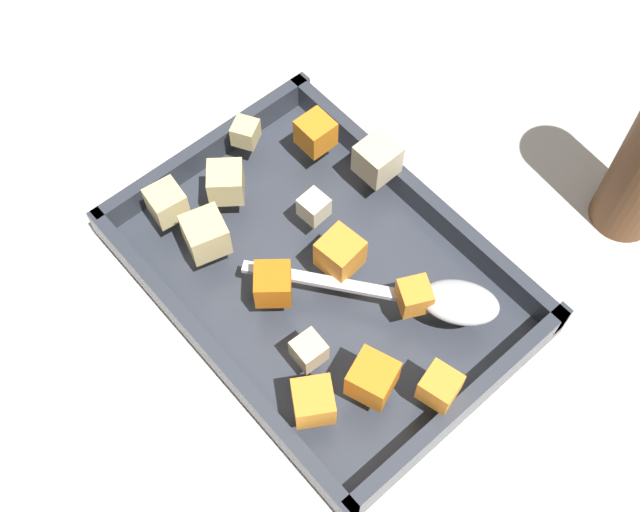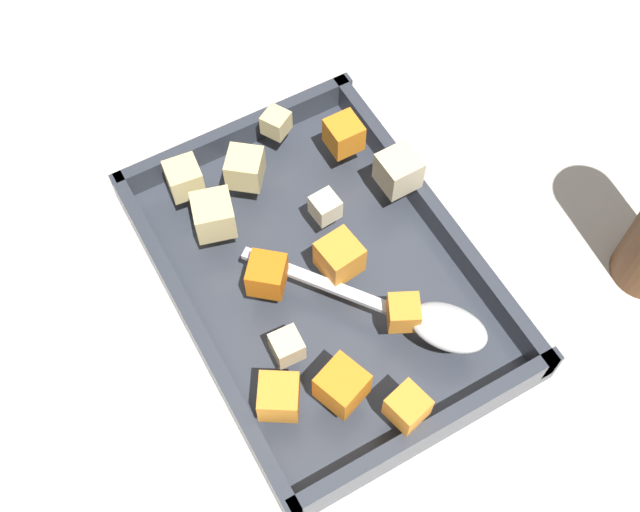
# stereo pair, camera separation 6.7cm
# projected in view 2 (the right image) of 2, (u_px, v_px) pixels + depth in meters

# --- Properties ---
(ground_plane) EXTENTS (4.00, 4.00, 0.00)m
(ground_plane) POSITION_uv_depth(u_px,v_px,m) (315.00, 270.00, 0.73)
(ground_plane) COLOR beige
(baking_dish) EXTENTS (0.35, 0.25, 0.04)m
(baking_dish) POSITION_uv_depth(u_px,v_px,m) (320.00, 278.00, 0.71)
(baking_dish) COLOR #333842
(baking_dish) RESTS_ON ground_plane
(carrot_chunk_mid_right) EXTENTS (0.03, 0.03, 0.03)m
(carrot_chunk_mid_right) POSITION_uv_depth(u_px,v_px,m) (403.00, 313.00, 0.65)
(carrot_chunk_mid_right) COLOR orange
(carrot_chunk_mid_right) RESTS_ON baking_dish
(carrot_chunk_far_right) EXTENTS (0.04, 0.04, 0.03)m
(carrot_chunk_far_right) POSITION_uv_depth(u_px,v_px,m) (279.00, 397.00, 0.61)
(carrot_chunk_far_right) COLOR orange
(carrot_chunk_far_right) RESTS_ON baking_dish
(carrot_chunk_center) EXTENTS (0.04, 0.04, 0.03)m
(carrot_chunk_center) POSITION_uv_depth(u_px,v_px,m) (342.00, 386.00, 0.61)
(carrot_chunk_center) COLOR orange
(carrot_chunk_center) RESTS_ON baking_dish
(carrot_chunk_corner_nw) EXTENTS (0.04, 0.04, 0.03)m
(carrot_chunk_corner_nw) POSITION_uv_depth(u_px,v_px,m) (267.00, 275.00, 0.66)
(carrot_chunk_corner_nw) COLOR orange
(carrot_chunk_corner_nw) RESTS_ON baking_dish
(carrot_chunk_near_right) EXTENTS (0.03, 0.03, 0.03)m
(carrot_chunk_near_right) POSITION_uv_depth(u_px,v_px,m) (344.00, 135.00, 0.73)
(carrot_chunk_near_right) COLOR orange
(carrot_chunk_near_right) RESTS_ON baking_dish
(carrot_chunk_corner_sw) EXTENTS (0.04, 0.04, 0.03)m
(carrot_chunk_corner_sw) POSITION_uv_depth(u_px,v_px,m) (339.00, 257.00, 0.67)
(carrot_chunk_corner_sw) COLOR orange
(carrot_chunk_corner_sw) RESTS_ON baking_dish
(carrot_chunk_far_left) EXTENTS (0.03, 0.03, 0.03)m
(carrot_chunk_far_left) POSITION_uv_depth(u_px,v_px,m) (407.00, 407.00, 0.61)
(carrot_chunk_far_left) COLOR orange
(carrot_chunk_far_left) RESTS_ON baking_dish
(potato_chunk_front_center) EXTENTS (0.04, 0.04, 0.03)m
(potato_chunk_front_center) POSITION_uv_depth(u_px,v_px,m) (214.00, 215.00, 0.69)
(potato_chunk_front_center) COLOR #E0CC89
(potato_chunk_front_center) RESTS_ON baking_dish
(potato_chunk_rim_edge) EXTENTS (0.03, 0.03, 0.03)m
(potato_chunk_rim_edge) POSITION_uv_depth(u_px,v_px,m) (184.00, 178.00, 0.71)
(potato_chunk_rim_edge) COLOR #E0CC89
(potato_chunk_rim_edge) RESTS_ON baking_dish
(potato_chunk_under_handle) EXTENTS (0.02, 0.02, 0.02)m
(potato_chunk_under_handle) POSITION_uv_depth(u_px,v_px,m) (287.00, 346.00, 0.63)
(potato_chunk_under_handle) COLOR beige
(potato_chunk_under_handle) RESTS_ON baking_dish
(potato_chunk_near_left) EXTENTS (0.02, 0.02, 0.02)m
(potato_chunk_near_left) POSITION_uv_depth(u_px,v_px,m) (325.00, 207.00, 0.70)
(potato_chunk_near_left) COLOR beige
(potato_chunk_near_left) RESTS_ON baking_dish
(potato_chunk_corner_ne) EXTENTS (0.03, 0.03, 0.02)m
(potato_chunk_corner_ne) POSITION_uv_depth(u_px,v_px,m) (276.00, 123.00, 0.74)
(potato_chunk_corner_ne) COLOR #E0CC89
(potato_chunk_corner_ne) RESTS_ON baking_dish
(potato_chunk_heap_top) EXTENTS (0.03, 0.03, 0.03)m
(potato_chunk_heap_top) POSITION_uv_depth(u_px,v_px,m) (398.00, 171.00, 0.71)
(potato_chunk_heap_top) COLOR beige
(potato_chunk_heap_top) RESTS_ON baking_dish
(potato_chunk_corner_se) EXTENTS (0.04, 0.04, 0.03)m
(potato_chunk_corner_se) POSITION_uv_depth(u_px,v_px,m) (245.00, 168.00, 0.71)
(potato_chunk_corner_se) COLOR #E0CC89
(potato_chunk_corner_se) RESTS_ON baking_dish
(serving_spoon) EXTENTS (0.19, 0.15, 0.02)m
(serving_spoon) POSITION_uv_depth(u_px,v_px,m) (432.00, 322.00, 0.65)
(serving_spoon) COLOR silver
(serving_spoon) RESTS_ON baking_dish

